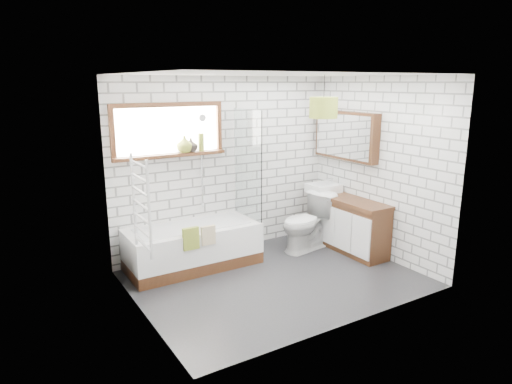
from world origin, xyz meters
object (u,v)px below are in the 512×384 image
bathtub (193,246)px  vanity (348,224)px  toilet (307,222)px  pendant (323,108)px  basin (324,188)px

bathtub → vanity: bearing=-15.1°
bathtub → vanity: vanity is taller
toilet → pendant: pendant is taller
basin → toilet: basin is taller
bathtub → toilet: (1.68, -0.29, 0.14)m
basin → toilet: size_ratio=0.52×
bathtub → basin: (2.14, -0.09, 0.56)m
bathtub → basin: size_ratio=3.96×
vanity → toilet: toilet is taller
bathtub → pendant: pendant is taller
basin → vanity: bearing=-83.2°
toilet → pendant: bearing=-28.7°
bathtub → vanity: (2.20, -0.59, 0.11)m
bathtub → basin: 2.21m
bathtub → pendant: (1.50, -0.79, 1.82)m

